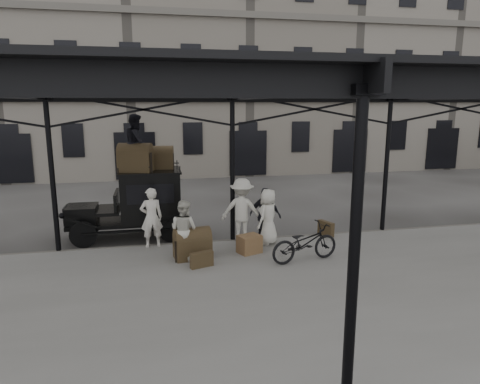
{
  "coord_description": "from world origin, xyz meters",
  "views": [
    {
      "loc": [
        -2.33,
        -10.28,
        4.19
      ],
      "look_at": [
        0.14,
        1.6,
        1.7
      ],
      "focal_mm": 32.0,
      "sensor_mm": 36.0,
      "label": 1
    }
  ],
  "objects_px": {
    "taxi": "(141,201)",
    "steamer_trunk_roof_near": "(136,160)",
    "bicycle": "(305,243)",
    "steamer_trunk_platform": "(192,245)",
    "porter_left": "(151,218)",
    "porter_official": "(265,215)"
  },
  "relations": [
    {
      "from": "taxi",
      "to": "steamer_trunk_roof_near",
      "type": "xyz_separation_m",
      "value": [
        -0.08,
        -0.25,
        1.34
      ]
    },
    {
      "from": "bicycle",
      "to": "steamer_trunk_platform",
      "type": "bearing_deg",
      "value": 62.18
    },
    {
      "from": "porter_left",
      "to": "bicycle",
      "type": "relative_size",
      "value": 0.91
    },
    {
      "from": "steamer_trunk_roof_near",
      "to": "porter_official",
      "type": "bearing_deg",
      "value": -6.53
    },
    {
      "from": "porter_official",
      "to": "steamer_trunk_platform",
      "type": "bearing_deg",
      "value": 56.62
    },
    {
      "from": "porter_official",
      "to": "bicycle",
      "type": "height_order",
      "value": "porter_official"
    },
    {
      "from": "porter_left",
      "to": "taxi",
      "type": "bearing_deg",
      "value": -84.31
    },
    {
      "from": "steamer_trunk_roof_near",
      "to": "porter_left",
      "type": "bearing_deg",
      "value": -56.5
    },
    {
      "from": "porter_left",
      "to": "porter_official",
      "type": "distance_m",
      "value": 3.31
    },
    {
      "from": "taxi",
      "to": "steamer_trunk_roof_near",
      "type": "relative_size",
      "value": 3.69
    },
    {
      "from": "taxi",
      "to": "porter_left",
      "type": "xyz_separation_m",
      "value": [
        0.33,
        -1.47,
        -0.18
      ]
    },
    {
      "from": "porter_left",
      "to": "steamer_trunk_platform",
      "type": "bearing_deg",
      "value": 125.38
    },
    {
      "from": "porter_official",
      "to": "bicycle",
      "type": "bearing_deg",
      "value": 143.67
    },
    {
      "from": "bicycle",
      "to": "steamer_trunk_platform",
      "type": "xyz_separation_m",
      "value": [
        -2.85,
        0.84,
        -0.15
      ]
    },
    {
      "from": "bicycle",
      "to": "steamer_trunk_roof_near",
      "type": "height_order",
      "value": "steamer_trunk_roof_near"
    },
    {
      "from": "porter_official",
      "to": "bicycle",
      "type": "distance_m",
      "value": 1.88
    },
    {
      "from": "steamer_trunk_roof_near",
      "to": "steamer_trunk_platform",
      "type": "distance_m",
      "value": 3.46
    },
    {
      "from": "taxi",
      "to": "porter_official",
      "type": "bearing_deg",
      "value": -25.42
    },
    {
      "from": "steamer_trunk_roof_near",
      "to": "steamer_trunk_platform",
      "type": "xyz_separation_m",
      "value": [
        1.45,
        -2.38,
        -2.04
      ]
    },
    {
      "from": "porter_left",
      "to": "steamer_trunk_roof_near",
      "type": "xyz_separation_m",
      "value": [
        -0.41,
        1.23,
        1.52
      ]
    },
    {
      "from": "porter_official",
      "to": "steamer_trunk_platform",
      "type": "height_order",
      "value": "porter_official"
    },
    {
      "from": "porter_official",
      "to": "steamer_trunk_roof_near",
      "type": "xyz_separation_m",
      "value": [
        -3.7,
        1.47,
        1.57
      ]
    }
  ]
}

